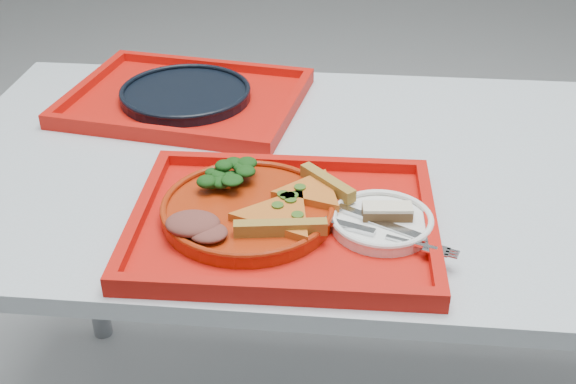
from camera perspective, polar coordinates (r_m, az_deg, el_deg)
The scene contains 13 objects.
table at distance 1.30m, azimuth 8.04°, elevation -0.72°, with size 1.60×0.80×0.75m.
tray_main at distance 1.08m, azimuth -0.34°, elevation -2.67°, with size 0.45×0.35×0.01m, color #BB1109.
tray_far at distance 1.48m, azimuth -8.05°, elevation 7.10°, with size 0.45×0.35×0.01m, color #BB1109.
dinner_plate at distance 1.09m, azimuth -3.18°, elevation -1.56°, with size 0.26×0.26×0.02m, color #96240A.
side_plate at distance 1.07m, azimuth 7.41°, elevation -2.49°, with size 0.15×0.15×0.01m, color white.
navy_plate at distance 1.47m, azimuth -8.09°, elevation 7.60°, with size 0.26×0.26×0.02m, color black.
pizza_slice_a at distance 1.05m, azimuth -0.68°, elevation -1.68°, with size 0.15×0.13×0.02m, color #C77720, non-canonical shape.
pizza_slice_b at distance 1.10m, azimuth 1.89°, elevation 0.21°, with size 0.13×0.11×0.02m, color #C77720, non-canonical shape.
salad_heap at distance 1.13m, azimuth -4.65°, elevation 1.47°, with size 0.08×0.07×0.04m, color black.
meat_portion at distance 1.03m, azimuth -7.53°, elevation -2.49°, with size 0.08×0.06×0.02m, color brown.
dessert_bar at distance 1.07m, azimuth 7.84°, elevation -1.53°, with size 0.07×0.04×0.02m.
knife at distance 1.06m, azimuth 7.27°, elevation -2.33°, with size 0.18×0.02×0.01m, color silver.
fork at distance 1.03m, azimuth 7.65°, elevation -3.42°, with size 0.18×0.02×0.01m, color silver.
Camera 1 is at (-0.08, -1.09, 1.37)m, focal length 45.00 mm.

